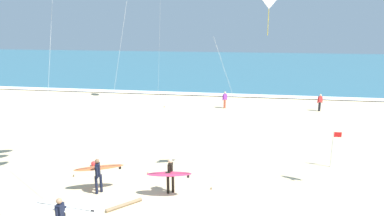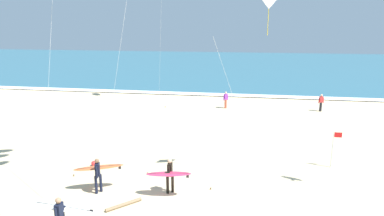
# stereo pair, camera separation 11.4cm
# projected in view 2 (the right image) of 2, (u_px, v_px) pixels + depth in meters

# --- Properties ---
(ocean_water) EXTENTS (160.00, 60.00, 0.08)m
(ocean_water) POSITION_uv_depth(u_px,v_px,m) (232.00, 65.00, 66.47)
(ocean_water) COLOR #2D6075
(ocean_water) RESTS_ON ground
(shoreline_foam) EXTENTS (160.00, 1.57, 0.01)m
(shoreline_foam) POSITION_uv_depth(u_px,v_px,m) (218.00, 94.00, 38.03)
(shoreline_foam) COLOR white
(shoreline_foam) RESTS_ON ocean_water
(surfer_lead) EXTENTS (2.54, 0.94, 1.71)m
(surfer_lead) POSITION_uv_depth(u_px,v_px,m) (62.00, 212.00, 12.45)
(surfer_lead) COLOR black
(surfer_lead) RESTS_ON ground
(surfer_trailing) EXTENTS (2.40, 1.21, 1.71)m
(surfer_trailing) POSITION_uv_depth(u_px,v_px,m) (98.00, 170.00, 15.97)
(surfer_trailing) COLOR black
(surfer_trailing) RESTS_ON ground
(surfer_third) EXTENTS (2.12, 0.96, 1.71)m
(surfer_third) POSITION_uv_depth(u_px,v_px,m) (169.00, 174.00, 15.63)
(surfer_third) COLOR black
(surfer_third) RESTS_ON ground
(kite_diamond_ivory_mid) EXTENTS (2.91, 1.86, 9.62)m
(kite_diamond_ivory_mid) POSITION_uv_depth(u_px,v_px,m) (267.00, 3.00, 15.27)
(kite_diamond_ivory_mid) COLOR white
(kite_diamond_ivory_mid) RESTS_ON ground
(bystander_purple_top) EXTENTS (0.44, 0.32, 1.59)m
(bystander_purple_top) POSITION_uv_depth(u_px,v_px,m) (226.00, 100.00, 32.00)
(bystander_purple_top) COLOR #D8593F
(bystander_purple_top) RESTS_ON ground
(bystander_red_top) EXTENTS (0.48, 0.27, 1.59)m
(bystander_red_top) POSITION_uv_depth(u_px,v_px,m) (321.00, 103.00, 30.85)
(bystander_red_top) COLOR black
(bystander_red_top) RESTS_ON ground
(lifeguard_flag) EXTENTS (0.45, 0.05, 2.10)m
(lifeguard_flag) POSITION_uv_depth(u_px,v_px,m) (334.00, 146.00, 18.58)
(lifeguard_flag) COLOR silver
(lifeguard_flag) RESTS_ON ground
(beach_ball) EXTENTS (0.28, 0.28, 0.28)m
(beach_ball) POSITION_uv_depth(u_px,v_px,m) (94.00, 163.00, 19.05)
(beach_ball) COLOR red
(beach_ball) RESTS_ON ground
(driftwood_log) EXTENTS (1.28, 1.32, 0.15)m
(driftwood_log) POSITION_uv_depth(u_px,v_px,m) (124.00, 205.00, 14.81)
(driftwood_log) COLOR #846B4C
(driftwood_log) RESTS_ON ground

